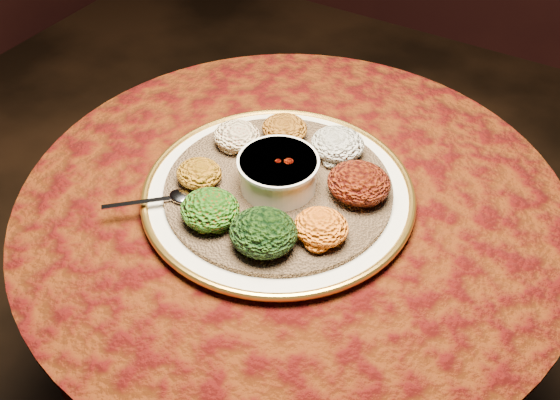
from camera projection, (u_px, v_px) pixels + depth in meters
The scene contains 13 objects.
table at pixel (292, 265), 1.21m from camera, with size 0.96×0.96×0.73m.
platter at pixel (278, 193), 1.07m from camera, with size 0.59×0.59×0.02m.
injera at pixel (278, 188), 1.07m from camera, with size 0.39×0.39×0.01m, color brown.
stew_bowl at pixel (278, 171), 1.04m from camera, with size 0.14×0.14×0.06m.
spoon at pixel (174, 197), 1.03m from camera, with size 0.12×0.11×0.01m.
portion_ayib at pixel (337, 144), 1.11m from camera, with size 0.10×0.09×0.05m, color beige.
portion_kitfo at pixel (359, 183), 1.03m from camera, with size 0.11×0.10×0.05m, color black.
portion_tikil at pixel (321, 227), 0.96m from camera, with size 0.09×0.08×0.04m, color #A6650D.
portion_gomen at pixel (263, 232), 0.95m from camera, with size 0.11×0.10×0.05m, color black.
portion_mixveg at pixel (210, 209), 0.99m from camera, with size 0.10×0.09×0.05m, color #962109.
portion_kik at pixel (199, 173), 1.06m from camera, with size 0.08×0.07×0.04m, color #99580D.
portion_timatim at pixel (237, 136), 1.13m from camera, with size 0.09×0.08×0.04m, color maroon.
portion_shiro at pixel (285, 128), 1.15m from camera, with size 0.08×0.08×0.04m, color #8F4F11.
Camera 1 is at (0.39, -0.69, 1.48)m, focal length 40.00 mm.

